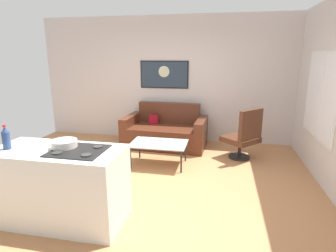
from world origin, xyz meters
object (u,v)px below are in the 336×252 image
couch (165,132)px  soda_bottle (6,138)px  coffee_table (159,145)px  wall_painting (164,75)px  armchair (244,136)px  mixing_bowl (64,144)px

couch → soda_bottle: 3.41m
coffee_table → wall_painting: size_ratio=0.90×
armchair → wall_painting: wall_painting is taller
coffee_table → armchair: size_ratio=1.01×
mixing_bowl → armchair: bearing=47.7°
couch → soda_bottle: soda_bottle is taller
armchair → wall_painting: 2.30m
armchair → wall_painting: bearing=149.6°
armchair → mixing_bowl: size_ratio=3.33×
wall_painting → couch: bearing=-75.5°
couch → wall_painting: 1.33m
mixing_bowl → coffee_table: bearing=69.4°
soda_bottle → mixing_bowl: soda_bottle is taller
armchair → coffee_table: bearing=-158.7°
wall_painting → mixing_bowl: bearing=-97.2°
couch → coffee_table: 1.13m
soda_bottle → wall_painting: wall_painting is taller
soda_bottle → mixing_bowl: (0.62, 0.16, -0.08)m
armchair → soda_bottle: size_ratio=3.45×
coffee_table → mixing_bowl: 2.04m
coffee_table → wall_painting: 2.00m
mixing_bowl → wall_painting: wall_painting is taller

